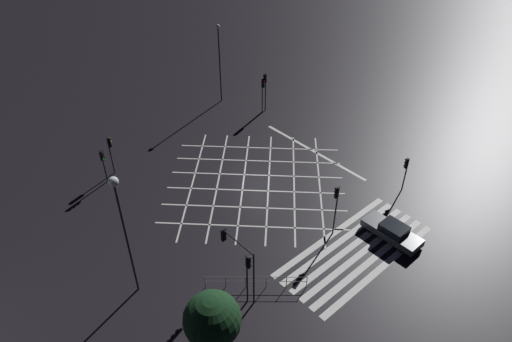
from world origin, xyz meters
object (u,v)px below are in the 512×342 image
Objects in this scene: street_lamp_east at (120,210)px; street_lamp_west at (219,54)px; street_tree_near at (212,320)px; traffic_light_ne_main at (265,85)px; traffic_light_median_south at (336,201)px; traffic_light_nw_main at (110,148)px; traffic_light_sw_cross at (237,253)px; traffic_light_sw_main at (248,270)px; traffic_light_ne_cross at (263,89)px; waiting_car at (392,231)px; traffic_light_se_cross at (406,168)px; traffic_light_nw_cross at (103,160)px.

street_lamp_east is 27.35m from street_lamp_west.
street_lamp_east is at bearing 93.19° from street_tree_near.
street_lamp_east is (-23.04, -12.47, 3.88)m from traffic_light_ne_main.
traffic_light_median_south reaches higher than traffic_light_ne_main.
traffic_light_sw_cross is (-0.17, -17.43, 0.74)m from traffic_light_nw_main.
traffic_light_sw_main is 18.64m from traffic_light_nw_main.
traffic_light_median_south reaches higher than traffic_light_ne_cross.
street_tree_near is at bearing 42.13° from traffic_light_ne_main.
traffic_light_ne_main reaches higher than traffic_light_nw_main.
street_lamp_east is at bearing -61.37° from traffic_light_ne_cross.
traffic_light_se_cross is at bearing -62.81° from waiting_car.
traffic_light_median_south reaches higher than traffic_light_nw_cross.
street_tree_near is (0.44, -7.97, -2.51)m from street_lamp_east.
traffic_light_median_south is at bearing -107.58° from street_lamp_west.
traffic_light_median_south is 1.02× the size of traffic_light_ne_main.
traffic_light_nw_main is at bearing 77.21° from street_tree_near.
traffic_light_sw_main is 5.25m from street_tree_near.
traffic_light_median_south is 8.78m from traffic_light_sw_cross.
traffic_light_ne_cross is 1.19× the size of traffic_light_nw_cross.
traffic_light_nw_cross is 24.26m from waiting_car.
traffic_light_nw_cross is (-9.75, 17.28, -0.82)m from traffic_light_median_south.
street_lamp_west reaches higher than traffic_light_ne_cross.
traffic_light_sw_cross reaches higher than traffic_light_nw_main.
traffic_light_nw_main is 24.44m from waiting_car.
traffic_light_ne_cross is at bearing -1.15° from traffic_light_se_cross.
traffic_light_nw_cross is 0.35× the size of street_lamp_east.
traffic_light_nw_cross is at bearing 92.75° from traffic_light_sw_main.
traffic_light_sw_main is at bearing -44.60° from traffic_light_ne_cross.
traffic_light_median_south is 0.74× the size of street_tree_near.
traffic_light_se_cross is (18.24, -17.75, -0.02)m from traffic_light_nw_cross.
traffic_light_ne_cross is (17.43, -0.64, 0.14)m from traffic_light_nw_main.
waiting_car is (11.74, -4.00, -2.81)m from traffic_light_sw_cross.
street_lamp_west reaches higher than street_tree_near.
traffic_light_ne_main is (18.15, 18.11, 0.16)m from traffic_light_sw_main.
traffic_light_sw_main is 12.44m from waiting_car.
traffic_light_nw_cross is at bearing 71.63° from street_lamp_east.
traffic_light_median_south is (8.89, 0.51, 0.21)m from traffic_light_sw_main.
traffic_light_nw_cross is 20.55m from street_tree_near.
street_lamp_east is (-5.03, 4.43, 3.60)m from traffic_light_sw_cross.
traffic_light_nw_cross is 1.01× the size of traffic_light_se_cross.
street_lamp_east is at bearing 75.90° from traffic_light_se_cross.
waiting_car is at bearing 73.31° from traffic_light_ne_main.
traffic_light_se_cross is at bearing 0.13° from traffic_light_sw_main.
street_lamp_west is at bearing -67.55° from traffic_light_ne_main.
traffic_light_se_cross is 6.43m from waiting_car.
traffic_light_ne_main is 26.49m from street_lamp_east.
traffic_light_se_cross is 23.39m from street_lamp_west.
street_tree_near is at bearing -102.79° from traffic_light_nw_main.
traffic_light_sw_main is 1.06× the size of traffic_light_ne_cross.
traffic_light_sw_main is 0.93× the size of traffic_light_median_south.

